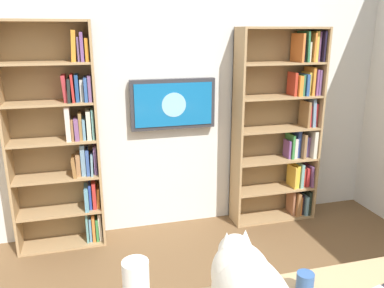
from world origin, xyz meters
name	(u,v)px	position (x,y,z in m)	size (l,w,h in m)	color
wall_back	(169,93)	(0.00, -2.23, 1.35)	(4.52, 0.06, 2.70)	silver
bookshelf_left	(286,127)	(-1.17, -2.06, 0.98)	(0.87, 0.28, 1.96)	tan
bookshelf_right	(64,139)	(0.98, -2.06, 1.01)	(0.77, 0.28, 2.01)	tan
wall_mounted_tv	(173,104)	(-0.03, -2.15, 1.26)	(0.81, 0.07, 0.47)	#333338
coffee_mug	(305,283)	(-0.16, 0.05, 0.82)	(0.08, 0.08, 0.10)	#335999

